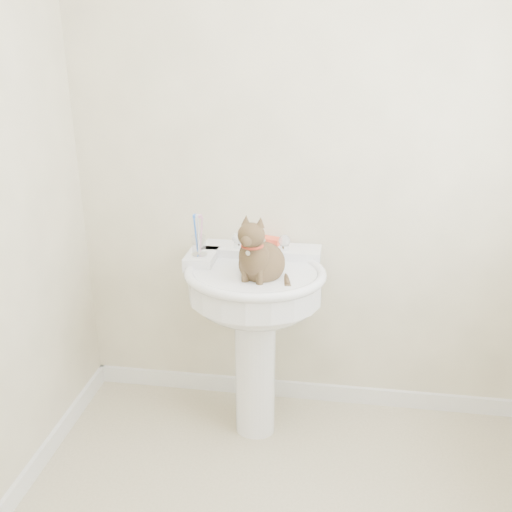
% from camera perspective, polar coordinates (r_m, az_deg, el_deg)
% --- Properties ---
extents(wall_back, '(2.20, 0.00, 2.50)m').
position_cam_1_polar(wall_back, '(2.57, 5.51, 9.61)').
color(wall_back, beige).
rests_on(wall_back, ground).
extents(baseboard_back, '(2.20, 0.02, 0.09)m').
position_cam_1_polar(baseboard_back, '(3.04, 4.69, -13.24)').
color(baseboard_back, white).
rests_on(baseboard_back, floor).
extents(pedestal_sink, '(0.62, 0.61, 0.86)m').
position_cam_1_polar(pedestal_sink, '(2.50, -0.12, -4.60)').
color(pedestal_sink, white).
rests_on(pedestal_sink, floor).
extents(faucet, '(0.28, 0.12, 0.14)m').
position_cam_1_polar(faucet, '(2.55, 0.45, 1.48)').
color(faucet, silver).
rests_on(faucet, pedestal_sink).
extents(soap_bar, '(0.10, 0.08, 0.03)m').
position_cam_1_polar(soap_bar, '(2.64, 1.50, 1.53)').
color(soap_bar, '#F24D2D').
rests_on(soap_bar, pedestal_sink).
extents(toothbrush_cup, '(0.07, 0.07, 0.19)m').
position_cam_1_polar(toothbrush_cup, '(2.50, -5.73, 1.08)').
color(toothbrush_cup, silver).
rests_on(toothbrush_cup, pedestal_sink).
extents(cat, '(0.22, 0.27, 0.40)m').
position_cam_1_polar(cat, '(2.36, 0.42, -0.30)').
color(cat, brown).
rests_on(cat, pedestal_sink).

